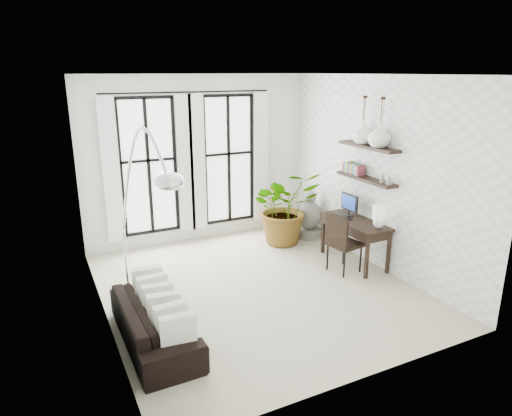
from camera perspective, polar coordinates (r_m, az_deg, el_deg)
floor at (r=7.25m, az=0.06°, el=-9.85°), size 5.00×5.00×0.00m
ceiling at (r=6.48m, az=0.07°, el=16.34°), size 5.00×5.00×0.00m
wall_left at (r=6.07m, az=-19.33°, el=0.04°), size 0.00×5.00×5.00m
wall_right at (r=7.92m, az=14.85°, el=4.20°), size 0.00×5.00×5.00m
wall_back at (r=8.94m, az=-7.11°, el=6.02°), size 4.50×0.00×4.50m
windows at (r=8.82m, az=-8.18°, el=5.56°), size 3.26×0.13×2.65m
wall_shelves at (r=7.91m, az=13.51°, el=5.22°), size 0.25×1.30×0.60m
sofa at (r=5.94m, az=-12.60°, el=-13.75°), size 0.75×1.88×0.55m
throw_pillows at (r=5.85m, az=-11.78°, el=-11.66°), size 0.40×1.52×0.40m
plant at (r=8.83m, az=3.63°, el=0.16°), size 1.44×1.29×1.46m
desk at (r=7.99m, az=12.50°, el=-1.99°), size 0.56×1.33×1.18m
desk_chair at (r=7.66m, az=10.59°, el=-3.90°), size 0.56×0.56×1.02m
arc_lamp at (r=5.84m, az=-14.04°, el=3.94°), size 0.77×1.40×2.61m
buddha at (r=9.27m, az=6.62°, el=-1.18°), size 0.54×0.54×0.97m
vase_a at (r=7.60m, az=15.17°, el=8.77°), size 0.37×0.37×0.38m
vase_b at (r=7.91m, az=13.26°, el=9.19°), size 0.37×0.37×0.38m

